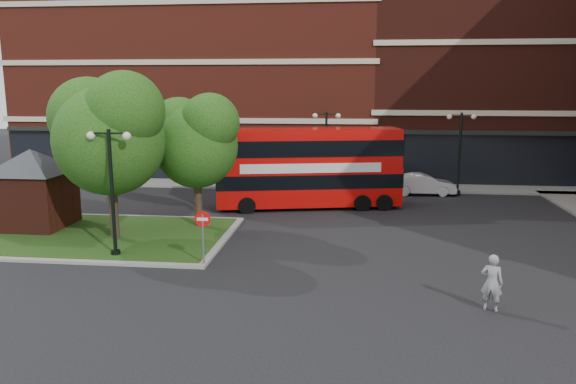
# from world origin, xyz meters

# --- Properties ---
(ground) EXTENTS (120.00, 120.00, 0.00)m
(ground) POSITION_xyz_m (0.00, 0.00, 0.00)
(ground) COLOR black
(ground) RESTS_ON ground
(pavement_far) EXTENTS (44.00, 3.00, 0.12)m
(pavement_far) POSITION_xyz_m (0.00, 16.50, 0.06)
(pavement_far) COLOR slate
(pavement_far) RESTS_ON ground
(terrace_far_left) EXTENTS (26.00, 12.00, 14.00)m
(terrace_far_left) POSITION_xyz_m (-8.00, 24.00, 7.00)
(terrace_far_left) COLOR maroon
(terrace_far_left) RESTS_ON ground
(terrace_far_right) EXTENTS (18.00, 12.00, 16.00)m
(terrace_far_right) POSITION_xyz_m (14.00, 24.00, 8.00)
(terrace_far_right) COLOR #471911
(terrace_far_right) RESTS_ON ground
(traffic_island) EXTENTS (12.60, 7.60, 0.15)m
(traffic_island) POSITION_xyz_m (-8.00, 3.00, 0.07)
(traffic_island) COLOR gray
(traffic_island) RESTS_ON ground
(kiosk) EXTENTS (6.51, 6.51, 3.60)m
(kiosk) POSITION_xyz_m (-11.00, 4.00, 2.32)
(kiosk) COLOR #471911
(kiosk) RESTS_ON traffic_island
(tree_island_west) EXTENTS (5.40, 4.71, 7.21)m
(tree_island_west) POSITION_xyz_m (-6.60, 2.58, 4.79)
(tree_island_west) COLOR #2D2116
(tree_island_west) RESTS_ON ground
(tree_island_east) EXTENTS (4.46, 3.90, 6.29)m
(tree_island_east) POSITION_xyz_m (-3.58, 5.06, 4.24)
(tree_island_east) COLOR #2D2116
(tree_island_east) RESTS_ON ground
(lamp_island) EXTENTS (1.72, 0.36, 5.00)m
(lamp_island) POSITION_xyz_m (-5.50, 0.20, 2.83)
(lamp_island) COLOR black
(lamp_island) RESTS_ON ground
(lamp_far_left) EXTENTS (1.72, 0.36, 5.00)m
(lamp_far_left) POSITION_xyz_m (2.00, 14.50, 2.83)
(lamp_far_left) COLOR black
(lamp_far_left) RESTS_ON ground
(lamp_far_right) EXTENTS (1.72, 0.36, 5.00)m
(lamp_far_right) POSITION_xyz_m (10.00, 14.50, 2.83)
(lamp_far_right) COLOR black
(lamp_far_right) RESTS_ON ground
(bus) EXTENTS (10.16, 4.30, 3.78)m
(bus) POSITION_xyz_m (1.24, 10.09, 2.48)
(bus) COLOR #BF0A07
(bus) RESTS_ON ground
(woman) EXTENTS (0.74, 0.62, 1.74)m
(woman) POSITION_xyz_m (7.77, -3.50, 0.87)
(woman) COLOR gray
(woman) RESTS_ON ground
(car_silver) EXTENTS (3.80, 1.73, 1.27)m
(car_silver) POSITION_xyz_m (-1.01, 16.00, 0.63)
(car_silver) COLOR #B2B5BA
(car_silver) RESTS_ON ground
(car_white) EXTENTS (3.93, 1.50, 1.28)m
(car_white) POSITION_xyz_m (7.94, 14.50, 0.64)
(car_white) COLOR white
(car_white) RESTS_ON ground
(no_entry_sign) EXTENTS (0.58, 0.08, 2.11)m
(no_entry_sign) POSITION_xyz_m (-1.80, -0.50, 1.51)
(no_entry_sign) COLOR slate
(no_entry_sign) RESTS_ON ground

